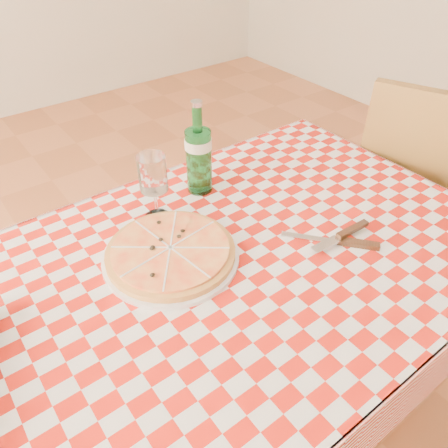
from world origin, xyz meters
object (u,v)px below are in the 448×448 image
Objects in this scene: dining_table at (244,280)px; water_bottle at (198,148)px; pizza_plate at (171,252)px; chair_near at (420,194)px; wine_glass at (154,188)px.

dining_table is 0.38m from water_bottle.
pizza_plate is 0.32m from water_bottle.
dining_table is 0.22m from pizza_plate.
water_bottle is (0.22, 0.20, 0.11)m from pizza_plate.
water_bottle is (0.07, 0.29, 0.23)m from dining_table.
chair_near is 3.62× the size of water_bottle.
water_bottle reaches higher than dining_table.
water_bottle reaches higher than chair_near.
chair_near is 5.26× the size of wine_glass.
chair_near reaches higher than wine_glass.
water_bottle is at bearing 139.23° from chair_near.
dining_table is 1.22× the size of chair_near.
water_bottle is 0.18m from wine_glass.
chair_near is 0.90m from water_bottle.
water_bottle is at bearing 42.25° from pizza_plate.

